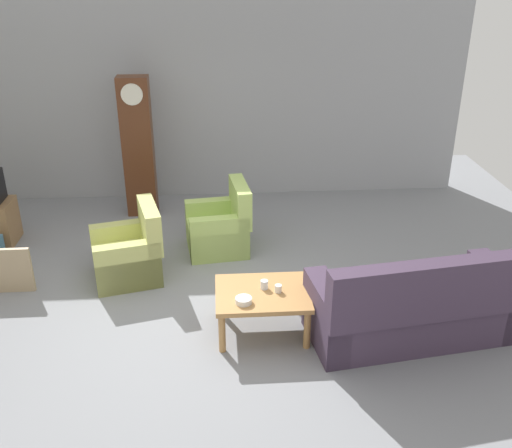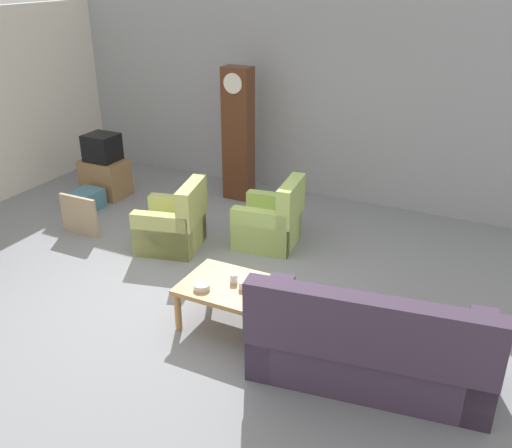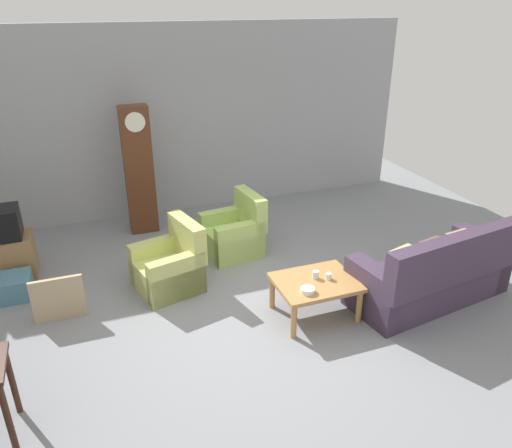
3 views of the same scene
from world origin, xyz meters
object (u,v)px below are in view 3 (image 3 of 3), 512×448
(cup_white_porcelain, at_px, (329,276))
(armchair_olive_near, at_px, (170,267))
(armchair_olive_far, at_px, (234,234))
(storage_box_blue, at_px, (16,286))
(framed_picture_leaning, at_px, (58,299))
(tv_crt, at_px, (0,223))
(bowl_white_stacked, at_px, (308,290))
(grandfather_clock, at_px, (139,171))
(cup_blue_rimmed, at_px, (316,275))
(coffee_table_wood, at_px, (315,286))
(couch_floral, at_px, (433,275))
(tv_stand_cabinet, at_px, (8,257))

(cup_white_porcelain, bearing_deg, armchair_olive_near, 143.46)
(armchair_olive_far, relative_size, storage_box_blue, 2.04)
(armchair_olive_far, xyz_separation_m, framed_picture_leaning, (-2.50, -0.90, -0.03))
(tv_crt, xyz_separation_m, bowl_white_stacked, (3.34, -2.49, -0.30))
(grandfather_clock, xyz_separation_m, bowl_white_stacked, (1.37, -3.36, -0.53))
(framed_picture_leaning, xyz_separation_m, cup_blue_rimmed, (2.93, -0.92, 0.24))
(framed_picture_leaning, bearing_deg, storage_box_blue, 126.34)
(armchair_olive_near, bearing_deg, cup_blue_rimmed, -37.15)
(armchair_olive_near, xyz_separation_m, coffee_table_wood, (1.51, -1.22, 0.10))
(couch_floral, height_order, cup_blue_rimmed, couch_floral)
(tv_stand_cabinet, distance_m, framed_picture_leaning, 1.46)
(couch_floral, distance_m, storage_box_blue, 5.35)
(couch_floral, relative_size, cup_blue_rimmed, 23.40)
(tv_stand_cabinet, height_order, storage_box_blue, tv_stand_cabinet)
(armchair_olive_near, height_order, coffee_table_wood, armchair_olive_near)
(storage_box_blue, bearing_deg, armchair_olive_near, -14.20)
(grandfather_clock, bearing_deg, cup_white_porcelain, -61.49)
(grandfather_clock, bearing_deg, coffee_table_wood, -63.64)
(grandfather_clock, relative_size, storage_box_blue, 4.57)
(couch_floral, distance_m, armchair_olive_far, 2.87)
(tv_stand_cabinet, bearing_deg, bowl_white_stacked, -36.74)
(tv_crt, bearing_deg, grandfather_clock, 23.86)
(cup_white_porcelain, bearing_deg, framed_picture_leaning, 161.99)
(tv_stand_cabinet, height_order, cup_white_porcelain, tv_stand_cabinet)
(grandfather_clock, relative_size, tv_crt, 4.30)
(armchair_olive_far, distance_m, cup_blue_rimmed, 1.88)
(coffee_table_wood, xyz_separation_m, tv_crt, (-3.54, 2.29, 0.40))
(tv_stand_cabinet, relative_size, cup_blue_rimmed, 7.22)
(tv_crt, bearing_deg, coffee_table_wood, -32.93)
(bowl_white_stacked, bearing_deg, coffee_table_wood, 44.44)
(armchair_olive_near, distance_m, tv_stand_cabinet, 2.29)
(couch_floral, bearing_deg, cup_white_porcelain, 171.44)
(coffee_table_wood, height_order, bowl_white_stacked, bowl_white_stacked)
(grandfather_clock, relative_size, bowl_white_stacked, 12.39)
(tv_stand_cabinet, bearing_deg, framed_picture_leaning, -64.24)
(tv_crt, relative_size, storage_box_blue, 1.06)
(couch_floral, xyz_separation_m, armchair_olive_near, (-3.05, 1.45, -0.05))
(cup_blue_rimmed, distance_m, bowl_white_stacked, 0.34)
(grandfather_clock, bearing_deg, tv_stand_cabinet, -156.14)
(coffee_table_wood, distance_m, tv_crt, 4.23)
(couch_floral, bearing_deg, tv_stand_cabinet, 153.63)
(armchair_olive_far, xyz_separation_m, cup_white_porcelain, (0.57, -1.90, 0.21))
(tv_stand_cabinet, height_order, cup_blue_rimmed, tv_stand_cabinet)
(couch_floral, height_order, armchair_olive_near, couch_floral)
(tv_crt, height_order, storage_box_blue, tv_crt)
(coffee_table_wood, height_order, tv_stand_cabinet, tv_stand_cabinet)
(cup_blue_rimmed, height_order, bowl_white_stacked, cup_blue_rimmed)
(couch_floral, relative_size, tv_crt, 4.59)
(couch_floral, relative_size, bowl_white_stacked, 13.22)
(tv_crt, xyz_separation_m, storage_box_blue, (0.10, -0.58, -0.66))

